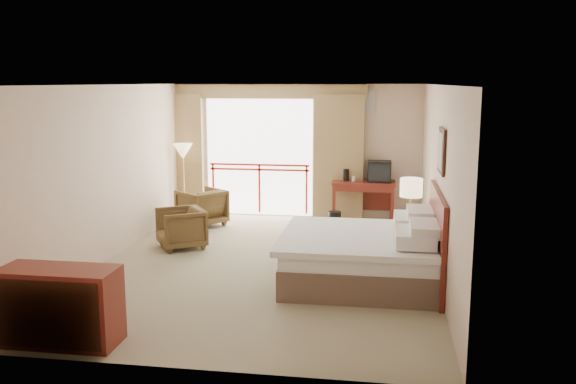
% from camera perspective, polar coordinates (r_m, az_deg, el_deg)
% --- Properties ---
extents(floor, '(7.00, 7.00, 0.00)m').
position_cam_1_polar(floor, '(9.36, -2.04, -6.76)').
color(floor, gray).
rests_on(floor, ground).
extents(ceiling, '(7.00, 7.00, 0.00)m').
position_cam_1_polar(ceiling, '(8.95, -2.15, 9.99)').
color(ceiling, white).
rests_on(ceiling, wall_back).
extents(wall_back, '(5.00, 0.00, 5.00)m').
position_cam_1_polar(wall_back, '(12.49, 0.92, 3.87)').
color(wall_back, beige).
rests_on(wall_back, ground).
extents(wall_front, '(5.00, 0.00, 5.00)m').
position_cam_1_polar(wall_front, '(5.73, -8.69, -3.93)').
color(wall_front, beige).
rests_on(wall_front, ground).
extents(wall_left, '(0.00, 7.00, 7.00)m').
position_cam_1_polar(wall_left, '(9.84, -16.56, 1.71)').
color(wall_left, beige).
rests_on(wall_left, ground).
extents(wall_right, '(0.00, 7.00, 7.00)m').
position_cam_1_polar(wall_right, '(8.94, 13.85, 1.01)').
color(wall_right, beige).
rests_on(wall_right, ground).
extents(balcony_door, '(2.40, 0.00, 2.40)m').
position_cam_1_polar(balcony_door, '(12.62, -2.70, 3.24)').
color(balcony_door, white).
rests_on(balcony_door, wall_back).
extents(balcony_railing, '(2.09, 0.03, 1.02)m').
position_cam_1_polar(balcony_railing, '(12.65, -2.70, 1.49)').
color(balcony_railing, '#AC200E').
rests_on(balcony_railing, wall_back).
extents(curtain_left, '(1.00, 0.26, 2.50)m').
position_cam_1_polar(curtain_left, '(12.91, -10.02, 3.49)').
color(curtain_left, olive).
rests_on(curtain_left, wall_back).
extents(curtain_right, '(1.00, 0.26, 2.50)m').
position_cam_1_polar(curtain_right, '(12.26, 4.77, 3.25)').
color(curtain_right, olive).
rests_on(curtain_right, wall_back).
extents(valance, '(4.40, 0.22, 0.28)m').
position_cam_1_polar(valance, '(12.42, -2.84, 9.38)').
color(valance, olive).
rests_on(valance, wall_back).
extents(hvac_vent, '(0.50, 0.04, 0.50)m').
position_cam_1_polar(hvac_vent, '(12.27, 7.01, 8.37)').
color(hvac_vent, silver).
rests_on(hvac_vent, wall_back).
extents(bed, '(2.13, 2.06, 0.97)m').
position_cam_1_polar(bed, '(8.53, 7.15, -5.91)').
color(bed, brown).
rests_on(bed, floor).
extents(headboard, '(0.06, 2.10, 1.30)m').
position_cam_1_polar(headboard, '(8.49, 13.73, -4.30)').
color(headboard, '#5D1A14').
rests_on(headboard, wall_right).
extents(framed_art, '(0.04, 0.72, 0.60)m').
position_cam_1_polar(framed_art, '(8.28, 14.16, 3.77)').
color(framed_art, black).
rests_on(framed_art, wall_right).
extents(nightstand, '(0.42, 0.49, 0.57)m').
position_cam_1_polar(nightstand, '(10.05, 11.31, -4.09)').
color(nightstand, '#5D1A14').
rests_on(nightstand, floor).
extents(table_lamp, '(0.36, 0.36, 0.63)m').
position_cam_1_polar(table_lamp, '(9.94, 11.46, 0.33)').
color(table_lamp, tan).
rests_on(table_lamp, nightstand).
extents(phone, '(0.24, 0.21, 0.09)m').
position_cam_1_polar(phone, '(9.83, 11.13, -2.44)').
color(phone, black).
rests_on(phone, nightstand).
extents(desk, '(1.23, 0.60, 0.81)m').
position_cam_1_polar(desk, '(12.21, 7.09, 0.23)').
color(desk, '#5D1A14').
rests_on(desk, floor).
extents(tv, '(0.46, 0.36, 0.41)m').
position_cam_1_polar(tv, '(12.09, 8.54, 1.92)').
color(tv, black).
rests_on(tv, desk).
extents(coffee_maker, '(0.11, 0.11, 0.24)m').
position_cam_1_polar(coffee_maker, '(12.13, 5.46, 1.59)').
color(coffee_maker, black).
rests_on(coffee_maker, desk).
extents(cup, '(0.08, 0.08, 0.11)m').
position_cam_1_polar(cup, '(12.08, 6.15, 1.23)').
color(cup, white).
rests_on(cup, desk).
extents(wastebasket, '(0.27, 0.27, 0.31)m').
position_cam_1_polar(wastebasket, '(11.66, 4.39, -2.58)').
color(wastebasket, black).
rests_on(wastebasket, floor).
extents(armchair_far, '(1.09, 1.09, 0.71)m').
position_cam_1_polar(armchair_far, '(11.94, -8.04, -3.11)').
color(armchair_far, '#4D381C').
rests_on(armchair_far, floor).
extents(armchair_near, '(1.01, 1.00, 0.67)m').
position_cam_1_polar(armchair_near, '(10.42, -9.92, -5.15)').
color(armchair_near, '#4D381C').
rests_on(armchair_near, floor).
extents(side_table, '(0.47, 0.47, 0.52)m').
position_cam_1_polar(side_table, '(11.05, -9.56, -2.35)').
color(side_table, black).
rests_on(side_table, floor).
extents(book, '(0.17, 0.21, 0.02)m').
position_cam_1_polar(book, '(11.01, -9.58, -1.50)').
color(book, white).
rests_on(book, side_table).
extents(floor_lamp, '(0.39, 0.39, 1.52)m').
position_cam_1_polar(floor_lamp, '(12.46, -9.80, 3.51)').
color(floor_lamp, tan).
rests_on(floor_lamp, floor).
extents(dresser, '(1.24, 0.53, 0.83)m').
position_cam_1_polar(dresser, '(6.96, -20.58, -9.96)').
color(dresser, '#5D1A14').
rests_on(dresser, floor).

